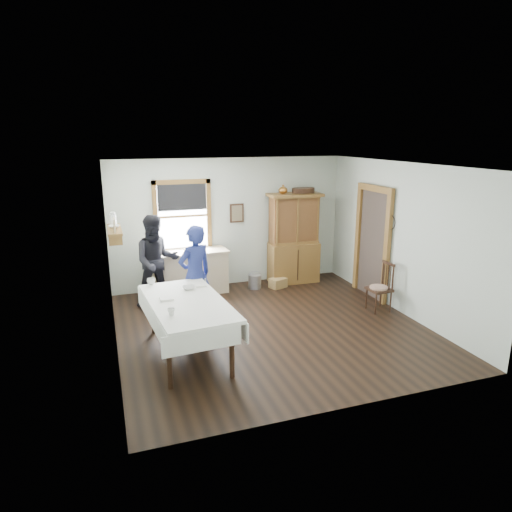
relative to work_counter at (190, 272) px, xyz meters
name	(u,v)px	position (x,y,z in m)	size (l,w,h in m)	color
room	(272,250)	(0.96, -2.14, 0.91)	(5.01, 5.01, 2.70)	black
window	(182,212)	(-0.04, 0.33, 1.19)	(1.18, 0.07, 1.48)	white
doorway	(373,239)	(3.42, -1.29, 0.72)	(0.09, 1.14, 2.22)	#3F342D
wall_shelf	(114,228)	(-1.41, -0.60, 1.13)	(0.24, 1.00, 0.44)	brown
framed_picture	(237,213)	(1.11, 0.32, 1.11)	(0.30, 0.04, 0.40)	#341C12
rug_beater	(391,216)	(3.41, -1.84, 1.28)	(0.27, 0.27, 0.01)	black
work_counter	(190,272)	(0.00, 0.00, 0.00)	(1.55, 0.59, 0.89)	#C4AF88
china_hutch	(294,238)	(2.31, 0.04, 0.53)	(1.14, 0.54, 1.95)	brown
dining_table	(188,327)	(-0.53, -2.62, -0.03)	(1.08, 2.06, 0.82)	white
spindle_chair	(379,287)	(3.11, -2.06, 0.01)	(0.42, 0.42, 0.92)	#341C12
pail	(255,281)	(1.36, -0.12, -0.30)	(0.28, 0.28, 0.29)	#9D9FA5
wicker_basket	(278,283)	(1.84, -0.24, -0.34)	(0.34, 0.24, 0.20)	olive
woman_blue	(195,279)	(-0.18, -1.52, 0.35)	(0.58, 0.38, 1.59)	navy
figure_dark	(157,265)	(-0.69, -0.47, 0.36)	(0.78, 0.61, 1.61)	black
table_cup_a	(151,281)	(-0.93, -1.68, 0.43)	(0.13, 0.13, 0.10)	silver
table_cup_b	(171,312)	(-0.82, -3.07, 0.43)	(0.10, 0.10, 0.09)	silver
table_bowl	(189,288)	(-0.41, -2.11, 0.41)	(0.22, 0.22, 0.05)	silver
counter_book	(186,250)	(-0.04, 0.07, 0.46)	(0.16, 0.22, 0.02)	#6F634A
counter_bowl	(192,249)	(0.09, 0.08, 0.47)	(0.18, 0.18, 0.06)	silver
shelf_bowl	(114,227)	(-1.41, -0.59, 1.15)	(0.22, 0.22, 0.05)	silver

